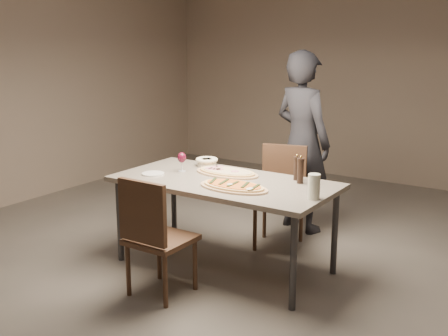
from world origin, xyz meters
The scene contains 14 objects.
room centered at (0.00, 0.00, 1.40)m, with size 7.00×7.00×7.00m.
dining_table centered at (0.00, 0.00, 0.69)m, with size 1.80×0.90×0.75m.
zucchini_pizza centered at (0.20, -0.17, 0.77)m, with size 0.58×0.32×0.05m.
ham_pizza centered at (-0.09, 0.18, 0.77)m, with size 0.58×0.32×0.04m.
bread_basket centered at (-0.41, 0.34, 0.79)m, with size 0.20×0.20×0.07m.
oil_dish centered at (0.01, -0.16, 0.76)m, with size 0.12×0.12×0.01m.
pepper_mill_left centered at (0.56, 0.25, 0.86)m, with size 0.06×0.06×0.22m.
pepper_mill_right centered at (0.49, 0.33, 0.85)m, with size 0.06×0.06×0.21m.
carafe centered at (0.83, -0.09, 0.84)m, with size 0.09×0.09×0.18m.
wine_glass centered at (-0.46, 0.05, 0.87)m, with size 0.07×0.07×0.17m.
side_plate centered at (-0.60, -0.17, 0.76)m, with size 0.19×0.19×0.01m.
chair_near centered at (-0.12, -0.75, 0.51)m, with size 0.43×0.43×0.91m.
chair_far centered at (0.13, 0.75, 0.51)m, with size 0.53×0.53×0.91m.
diner centered at (0.10, 1.23, 0.88)m, with size 0.64×0.42×1.76m, color black.
Camera 1 is at (2.41, -3.67, 1.90)m, focal length 45.00 mm.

